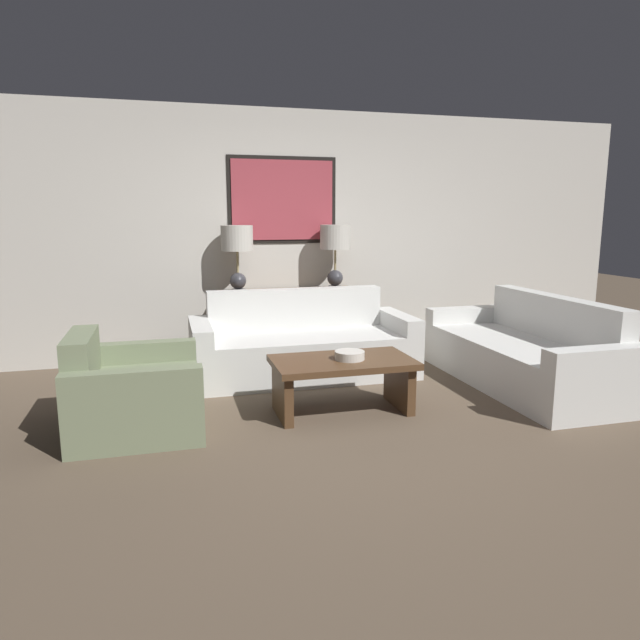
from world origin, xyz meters
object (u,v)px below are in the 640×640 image
object	(u,v)px
armchair_near_back_wall	(132,395)
decorative_bowl	(350,355)
coffee_table	(342,374)
couch_by_side	(524,355)
console_table	(288,324)
couch_by_back_wall	(303,347)
table_lamp_left	(237,246)
table_lamp_right	(335,244)

from	to	relation	value
armchair_near_back_wall	decorative_bowl	bearing A→B (deg)	-2.75
coffee_table	couch_by_side	bearing A→B (deg)	8.44
console_table	couch_by_back_wall	distance (m)	0.67
table_lamp_left	coffee_table	world-z (taller)	table_lamp_left
table_lamp_right	couch_by_back_wall	bearing A→B (deg)	-128.45
table_lamp_left	couch_by_side	distance (m)	3.01
couch_by_side	table_lamp_right	bearing A→B (deg)	131.93
coffee_table	decorative_bowl	xyz separation A→B (m)	(0.05, -0.02, 0.15)
table_lamp_right	coffee_table	bearing A→B (deg)	-104.90
coffee_table	couch_by_back_wall	bearing A→B (deg)	92.67
couch_by_back_wall	couch_by_side	world-z (taller)	same
console_table	table_lamp_left	size ratio (longest dim) A/B	2.16
console_table	armchair_near_back_wall	xyz separation A→B (m)	(-1.53, -1.73, -0.12)
table_lamp_right	console_table	bearing A→B (deg)	180.00
couch_by_back_wall	decorative_bowl	bearing A→B (deg)	-84.82
couch_by_back_wall	coffee_table	xyz separation A→B (m)	(0.05, -1.12, 0.04)
console_table	decorative_bowl	distance (m)	1.81
console_table	armchair_near_back_wall	world-z (taller)	console_table
console_table	table_lamp_left	distance (m)	1.00
table_lamp_right	couch_by_side	xyz separation A→B (m)	(1.36, -1.51, -0.96)
table_lamp_left	decorative_bowl	distance (m)	2.06
table_lamp_left	decorative_bowl	world-z (taller)	table_lamp_left
couch_by_side	coffee_table	bearing A→B (deg)	-171.56
console_table	couch_by_back_wall	world-z (taller)	couch_by_back_wall
couch_by_side	armchair_near_back_wall	distance (m)	3.43
coffee_table	table_lamp_left	bearing A→B (deg)	107.99
couch_by_back_wall	console_table	bearing A→B (deg)	90.00
table_lamp_left	armchair_near_back_wall	size ratio (longest dim) A/B	0.69
couch_by_back_wall	table_lamp_left	bearing A→B (deg)	128.45
couch_by_side	armchair_near_back_wall	xyz separation A→B (m)	(-3.42, -0.21, -0.02)
decorative_bowl	couch_by_back_wall	bearing A→B (deg)	95.18
console_table	coffee_table	size ratio (longest dim) A/B	1.34
couch_by_back_wall	coffee_table	bearing A→B (deg)	-87.33
coffee_table	armchair_near_back_wall	distance (m)	1.59
console_table	coffee_table	xyz separation A→B (m)	(0.05, -1.79, -0.07)
table_lamp_right	decorative_bowl	xyz separation A→B (m)	(-0.42, -1.81, -0.77)
table_lamp_right	armchair_near_back_wall	size ratio (longest dim) A/B	0.69
table_lamp_left	couch_by_side	world-z (taller)	table_lamp_left
table_lamp_left	table_lamp_right	world-z (taller)	same
table_lamp_right	couch_by_back_wall	xyz separation A→B (m)	(-0.53, -0.66, -0.96)
table_lamp_right	coffee_table	xyz separation A→B (m)	(-0.48, -1.79, -0.92)
armchair_near_back_wall	couch_by_back_wall	bearing A→B (deg)	34.75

